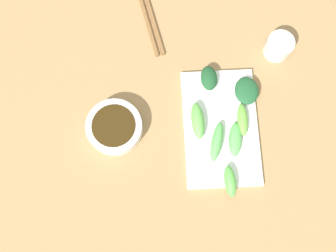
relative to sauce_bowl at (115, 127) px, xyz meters
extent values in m
cube|color=#A17C4F|center=(0.15, -0.03, -0.03)|extent=(2.10, 2.10, 0.02)
cylinder|color=white|center=(0.00, 0.00, 0.00)|extent=(0.13, 0.13, 0.04)
cylinder|color=#322108|center=(0.00, 0.00, 0.01)|extent=(0.10, 0.10, 0.02)
cube|color=white|center=(0.26, -0.01, -0.02)|extent=(0.18, 0.29, 0.01)
ellipsoid|color=#5CBC4A|center=(0.26, -0.14, 0.00)|extent=(0.03, 0.07, 0.03)
ellipsoid|color=#64B64E|center=(0.20, 0.01, 0.01)|extent=(0.04, 0.09, 0.03)
ellipsoid|color=#5EB957|center=(0.29, -0.04, 0.00)|extent=(0.04, 0.08, 0.02)
ellipsoid|color=#5EB758|center=(0.24, -0.05, 0.00)|extent=(0.05, 0.10, 0.03)
ellipsoid|color=#20552E|center=(0.32, 0.08, 0.00)|extent=(0.06, 0.07, 0.02)
ellipsoid|color=#6CB742|center=(0.31, 0.00, 0.00)|extent=(0.03, 0.08, 0.02)
ellipsoid|color=#1E4F28|center=(0.23, 0.11, 0.00)|extent=(0.04, 0.06, 0.03)
cube|color=brown|center=(0.08, 0.30, -0.02)|extent=(0.06, 0.23, 0.01)
cube|color=brown|center=(0.10, 0.30, -0.02)|extent=(0.06, 0.23, 0.01)
cylinder|color=white|center=(0.41, 0.19, 0.00)|extent=(0.07, 0.07, 0.05)
camera|label=1|loc=(0.12, -0.21, 0.90)|focal=41.11mm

